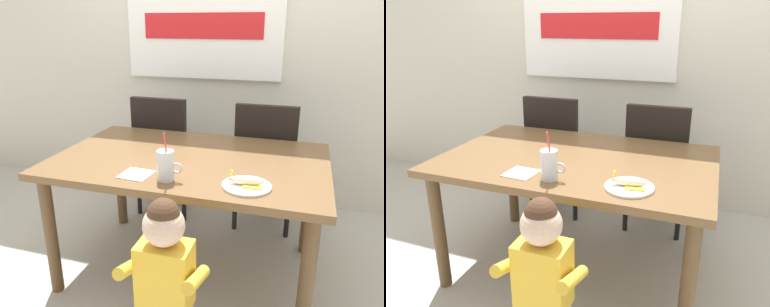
% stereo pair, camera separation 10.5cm
% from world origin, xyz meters
% --- Properties ---
extents(ground_plane, '(24.00, 24.00, 0.00)m').
position_xyz_m(ground_plane, '(0.00, 0.00, 0.00)').
color(ground_plane, '#B7B2A8').
extents(back_wall, '(6.40, 0.17, 2.90)m').
position_xyz_m(back_wall, '(-0.00, 1.20, 1.45)').
color(back_wall, beige).
rests_on(back_wall, ground).
extents(dining_table, '(1.52, 0.98, 0.75)m').
position_xyz_m(dining_table, '(0.00, 0.00, 0.66)').
color(dining_table, brown).
rests_on(dining_table, ground).
extents(dining_chair_left, '(0.44, 0.45, 0.96)m').
position_xyz_m(dining_chair_left, '(-0.42, 0.69, 0.54)').
color(dining_chair_left, black).
rests_on(dining_chair_left, ground).
extents(dining_chair_right, '(0.44, 0.45, 0.96)m').
position_xyz_m(dining_chair_right, '(0.36, 0.67, 0.54)').
color(dining_chair_right, black).
rests_on(dining_chair_right, ground).
extents(toddler_standing, '(0.33, 0.24, 0.84)m').
position_xyz_m(toddler_standing, '(0.12, -0.71, 0.53)').
color(toddler_standing, '#3F4760').
rests_on(toddler_standing, ground).
extents(milk_cup, '(0.13, 0.08, 0.25)m').
position_xyz_m(milk_cup, '(-0.01, -0.34, 0.82)').
color(milk_cup, silver).
rests_on(milk_cup, dining_table).
extents(snack_plate, '(0.23, 0.23, 0.01)m').
position_xyz_m(snack_plate, '(0.37, -0.31, 0.76)').
color(snack_plate, white).
rests_on(snack_plate, dining_table).
extents(peeled_banana, '(0.17, 0.11, 0.07)m').
position_xyz_m(peeled_banana, '(0.37, -0.31, 0.78)').
color(peeled_banana, '#F4EAC6').
rests_on(peeled_banana, snack_plate).
extents(paper_napkin, '(0.16, 0.16, 0.00)m').
position_xyz_m(paper_napkin, '(-0.18, -0.33, 0.75)').
color(paper_napkin, silver).
rests_on(paper_napkin, dining_table).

